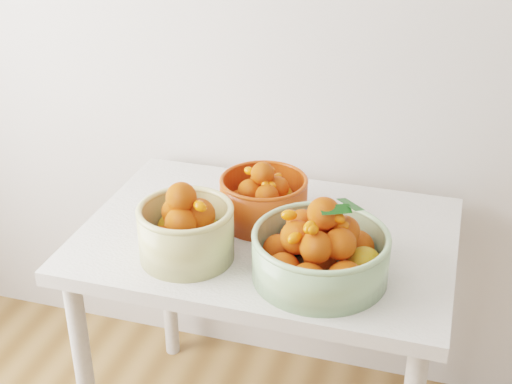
% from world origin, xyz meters
% --- Properties ---
extents(table, '(1.00, 0.70, 0.75)m').
position_xyz_m(table, '(-0.45, 1.60, 0.65)').
color(table, silver).
rests_on(table, ground).
extents(bowl_cream, '(0.29, 0.29, 0.21)m').
position_xyz_m(bowl_cream, '(-0.61, 1.43, 0.83)').
color(bowl_cream, tan).
rests_on(bowl_cream, table).
extents(bowl_green, '(0.36, 0.36, 0.21)m').
position_xyz_m(bowl_green, '(-0.27, 1.44, 0.82)').
color(bowl_green, '#90B382').
rests_on(bowl_green, table).
extents(bowl_orange, '(0.30, 0.30, 0.17)m').
position_xyz_m(bowl_orange, '(-0.48, 1.66, 0.82)').
color(bowl_orange, red).
rests_on(bowl_orange, table).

